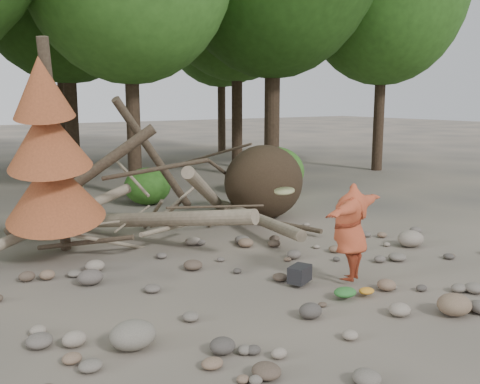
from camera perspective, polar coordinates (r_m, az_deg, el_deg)
ground at (r=9.59m, az=5.20°, el=-9.57°), size 120.00×120.00×0.00m
deadfall_pile at (r=13.83m, az=0.78°, el=0.66°), size 8.55×5.24×3.30m
dead_conifer at (r=10.75m, az=-19.63°, el=3.59°), size 2.06×2.16×4.35m
bush_mid at (r=16.39m, az=-9.85°, el=0.61°), size 1.40×1.40×1.12m
bush_right at (r=17.79m, az=3.66°, el=2.27°), size 2.00×2.00×1.60m
frisbee_thrower at (r=9.42m, az=11.68°, el=-4.18°), size 3.11×1.33×1.87m
backpack at (r=9.43m, az=6.38°, el=-9.02°), size 0.50×0.43×0.28m
cloth_green at (r=8.93m, az=11.14°, el=-10.75°), size 0.39×0.33×0.15m
cloth_orange at (r=9.13m, az=13.33°, el=-10.52°), size 0.27×0.22×0.10m
boulder_front_left at (r=7.30m, az=-11.34°, el=-14.71°), size 0.61×0.55×0.37m
boulder_front_right at (r=8.78m, az=21.89°, el=-11.08°), size 0.54×0.48×0.32m
boulder_mid_right at (r=12.27m, az=17.74°, el=-4.76°), size 0.59×0.53×0.35m
boulder_mid_left at (r=9.75m, az=-15.67°, el=-8.74°), size 0.45×0.40×0.27m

